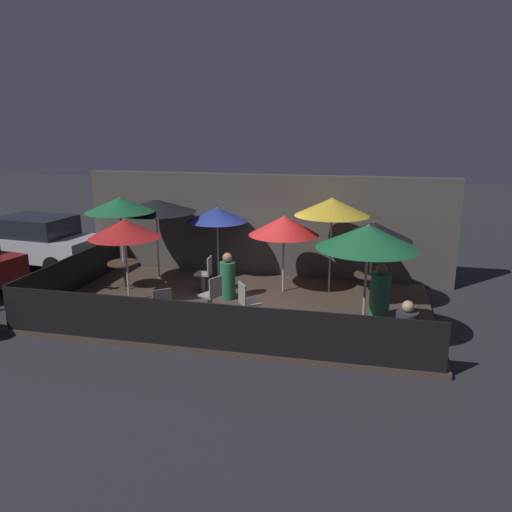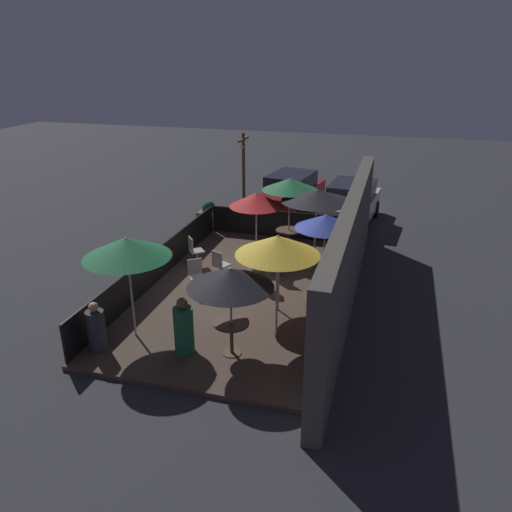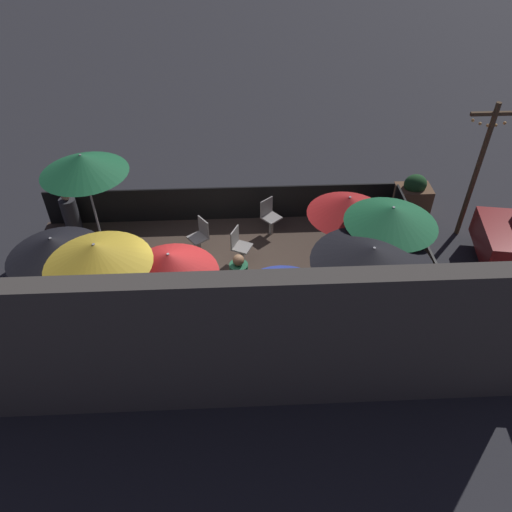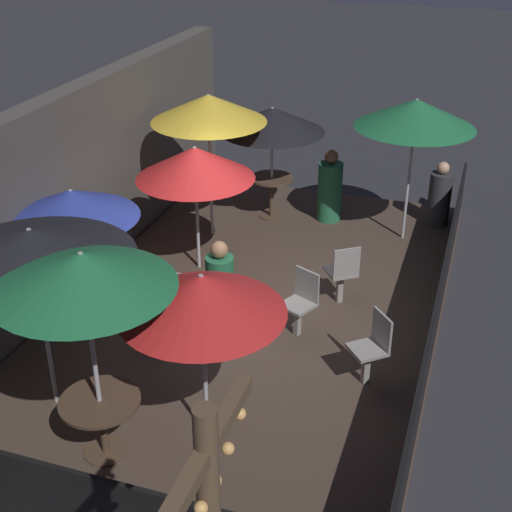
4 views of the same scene
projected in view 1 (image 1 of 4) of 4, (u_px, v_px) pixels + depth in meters
name	position (u px, v px, depth m)	size (l,w,h in m)	color
ground_plane	(240.00, 309.00, 12.21)	(60.00, 60.00, 0.00)	#2D2D33
patio_deck	(239.00, 306.00, 12.20)	(9.09, 5.25, 0.12)	#47382D
building_wall	(264.00, 226.00, 14.52)	(10.69, 0.36, 3.01)	#4C4742
fence_front	(205.00, 326.00, 9.63)	(8.89, 0.05, 0.95)	black
fence_side_left	(73.00, 274.00, 13.03)	(0.05, 5.05, 0.95)	black
patio_umbrella_0	(373.00, 231.00, 11.71)	(1.84, 1.84, 2.05)	#B2B2B7
patio_umbrella_1	(120.00, 205.00, 12.86)	(1.79, 1.79, 2.44)	#B2B2B7
patio_umbrella_2	(156.00, 206.00, 13.69)	(2.20, 2.20, 2.28)	#B2B2B7
patio_umbrella_3	(124.00, 229.00, 11.94)	(1.74, 1.74, 2.05)	#B2B2B7
patio_umbrella_4	(217.00, 215.00, 13.91)	(1.72, 1.72, 2.02)	#B2B2B7
patio_umbrella_5	(284.00, 225.00, 12.69)	(1.81, 1.81, 2.01)	#B2B2B7
patio_umbrella_6	(368.00, 237.00, 9.35)	(1.96, 1.96, 2.44)	#B2B2B7
patio_umbrella_7	(332.00, 207.00, 12.54)	(1.89, 1.89, 2.47)	#B2B2B7
dining_table_0	(370.00, 281.00, 12.02)	(0.78, 0.78, 0.77)	#4C3828
dining_table_1	(124.00, 268.00, 13.28)	(0.86, 0.86, 0.71)	#4C3828
patio_chair_0	(212.00, 294.00, 11.37)	(0.53, 0.53, 0.92)	gray
patio_chair_1	(161.00, 307.00, 10.50)	(0.56, 0.56, 0.95)	gray
patio_chair_2	(247.00, 301.00, 10.82)	(0.56, 0.56, 0.95)	gray
patio_chair_3	(205.00, 273.00, 12.95)	(0.43, 0.43, 0.95)	gray
patron_0	(228.00, 278.00, 12.47)	(0.55, 0.55, 1.18)	#236642
patron_1	(406.00, 334.00, 9.15)	(0.57, 0.57, 1.17)	#333338
patron_2	(380.00, 296.00, 11.01)	(0.56, 0.56, 1.32)	#236642
parked_car_1	(38.00, 241.00, 15.64)	(4.07, 2.09, 1.62)	silver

